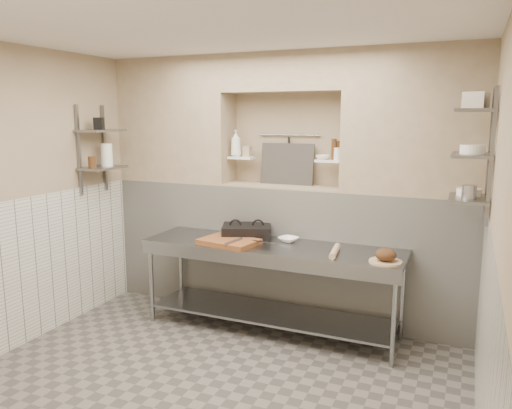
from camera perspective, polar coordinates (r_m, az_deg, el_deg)
The scene contains 48 objects.
floor at distance 4.34m, azimuth -5.53°, elevation -20.50°, with size 4.00×3.90×0.10m, color #615C56.
ceiling at distance 3.80m, azimuth -6.32°, elevation 20.55°, with size 4.00×3.90×0.10m, color silver.
wall_left at distance 5.12m, azimuth -26.37°, elevation 0.55°, with size 0.10×3.90×2.80m, color tan.
wall_right at distance 3.35m, azimuth 26.47°, elevation -4.00°, with size 0.10×3.90×2.80m, color tan.
wall_back at distance 5.62m, azimuth 4.06°, elevation 2.33°, with size 4.00×0.10×2.80m, color tan.
backwall_lower at distance 5.53m, azimuth 3.11°, elevation -5.20°, with size 4.00×0.40×1.40m, color silver.
alcove_sill at distance 5.39m, azimuth 3.18°, elevation 2.11°, with size 1.30×0.40×0.02m, color tan.
backwall_pillar_left at distance 5.92m, azimuth -9.05°, elevation 9.42°, with size 1.35×0.40×1.40m, color tan.
backwall_pillar_right at distance 5.04m, azimuth 17.74°, elevation 8.98°, with size 1.35×0.40×1.40m, color tan.
backwall_header at distance 5.35m, azimuth 3.31°, elevation 14.83°, with size 1.30×0.40×0.40m, color tan.
wainscot_left at distance 5.23m, azimuth -25.34°, elevation -7.08°, with size 0.02×3.90×1.40m, color silver.
wainscot_right at distance 3.57m, azimuth 24.57°, elevation -14.90°, with size 0.02×3.90×1.40m, color silver.
alcove_shelf_left at distance 5.54m, azimuth -1.67°, elevation 5.37°, with size 0.28×0.16×0.03m, color white.
alcove_shelf_right at distance 5.20m, azimuth 8.41°, elevation 4.95°, with size 0.28×0.16×0.03m, color white.
utensil_rail at distance 5.50m, azimuth 3.85°, elevation 7.92°, with size 0.02×0.02×0.70m, color gray.
hanging_steel at distance 5.49m, azimuth 3.76°, elevation 6.14°, with size 0.02×0.02×0.30m, color black.
splash_panel at distance 5.45m, azimuth 3.57°, elevation 4.64°, with size 0.60×0.02×0.45m, color #383330.
shelf_rail_left_a at distance 5.91m, azimuth -16.95°, elevation 6.20°, with size 0.03×0.03×0.95m, color slate.
shelf_rail_left_b at distance 5.61m, azimuth -19.58°, elevation 5.87°, with size 0.03×0.03×0.95m, color slate.
wall_shelf_left_lower at distance 5.69m, azimuth -17.10°, elevation 4.03°, with size 0.30×0.50×0.03m, color slate.
wall_shelf_left_upper at distance 5.66m, azimuth -17.31°, elevation 8.06°, with size 0.30×0.50×0.03m, color slate.
shelf_rail_right_a at distance 4.52m, azimuth 25.17°, elevation 5.26°, with size 0.03×0.03×1.05m, color slate.
shelf_rail_right_b at distance 4.13m, azimuth 25.32°, elevation 4.88°, with size 0.03×0.03×1.05m, color slate.
wall_shelf_right_lower at distance 4.36m, azimuth 23.13°, elevation 0.62°, with size 0.30×0.50×0.03m, color slate.
wall_shelf_right_mid at distance 4.32m, azimuth 23.45°, elevation 5.21°, with size 0.30×0.50×0.03m, color slate.
wall_shelf_right_upper at distance 4.31m, azimuth 23.78°, elevation 9.84°, with size 0.30×0.50×0.03m, color slate.
prep_table at distance 5.01m, azimuth 1.71°, elevation -7.50°, with size 2.60×0.70×0.90m.
panini_press at distance 5.21m, azimuth -1.07°, elevation -3.10°, with size 0.60×0.52×0.14m.
cutting_board at distance 4.97m, azimuth -3.11°, elevation -4.26°, with size 0.55×0.39×0.05m, color brown.
knife_blade at distance 4.85m, azimuth 1.01°, elevation -4.33°, with size 0.27×0.03×0.01m, color gray.
tongs at distance 4.85m, azimuth -2.58°, elevation -4.21°, with size 0.03×0.03×0.28m, color gray.
mixing_bowl at distance 5.07m, azimuth 3.73°, elevation -4.00°, with size 0.19×0.19×0.05m, color white.
rolling_pin at distance 4.66m, azimuth 9.00°, elevation -5.30°, with size 0.06×0.06×0.39m, color tan.
bread_board at distance 4.50m, azimuth 14.57°, elevation -6.33°, with size 0.29×0.29×0.02m, color tan.
bread_loaf at distance 4.48m, azimuth 14.61°, elevation -5.56°, with size 0.18×0.18×0.11m, color #4C2D19.
bottle_soap at distance 5.52m, azimuth -2.31°, elevation 6.99°, with size 0.11×0.11×0.29m, color white.
jar_alcove at distance 5.53m, azimuth -1.00°, elevation 6.09°, with size 0.08×0.08×0.12m, color tan.
bowl_alcove at distance 5.21m, azimuth 7.62°, elevation 5.37°, with size 0.14×0.14×0.05m, color white.
condiment_a at distance 5.21m, azimuth 9.32°, elevation 6.14°, with size 0.05×0.05×0.19m, color #432713.
condiment_b at distance 5.18m, azimuth 8.90°, elevation 6.26°, with size 0.05×0.05×0.22m, color #432713.
condiment_c at distance 5.17m, azimuth 9.29°, elevation 5.73°, with size 0.07×0.07×0.13m, color white.
jug_left at distance 5.73m, azimuth -16.69°, elevation 5.46°, with size 0.12×0.12×0.25m, color white.
jar_left at distance 5.56m, azimuth -18.22°, elevation 4.62°, with size 0.08×0.08×0.13m, color #432713.
box_left_upper at distance 5.64m, azimuth -17.52°, elevation 8.82°, with size 0.09×0.09×0.13m, color black.
bowl_right at distance 4.44m, azimuth 23.18°, elevation 1.33°, with size 0.20×0.20×0.06m, color white.
canister_right at distance 4.23m, azimuth 23.18°, elevation 1.28°, with size 0.11×0.11×0.11m, color gray.
bowl_right_mid at distance 4.31m, azimuth 23.50°, elevation 5.82°, with size 0.19×0.19×0.07m, color white.
basket_right at distance 4.30m, azimuth 23.85°, elevation 10.84°, with size 0.16×0.20×0.13m, color gray.
Camera 1 is at (1.83, -3.26, 2.15)m, focal length 35.00 mm.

